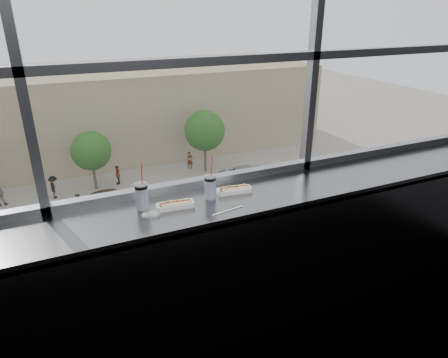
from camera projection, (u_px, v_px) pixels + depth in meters
name	position (u px, v px, depth m)	size (l,w,h in m)	color
wall_back_lower	(194.00, 250.00, 3.18)	(6.00, 6.00, 0.00)	black
window_glass	(185.00, 12.00, 2.50)	(6.00, 6.00, 0.00)	silver
window_mullions	(186.00, 12.00, 2.49)	(6.00, 0.08, 2.40)	gray
counter	(206.00, 206.00, 2.74)	(6.00, 0.55, 0.06)	gray
counter_fascia	(221.00, 289.00, 2.74)	(6.00, 0.04, 1.04)	gray
hotdog_tray_left	(175.00, 205.00, 2.65)	(0.25, 0.10, 0.06)	white
hotdog_tray_right	(234.00, 190.00, 2.87)	(0.25, 0.11, 0.06)	white
soda_cup_left	(142.00, 195.00, 2.61)	(0.09, 0.09, 0.34)	white
soda_cup_right	(210.00, 186.00, 2.76)	(0.09, 0.09, 0.32)	white
loose_straw	(228.00, 211.00, 2.61)	(0.01, 0.01, 0.23)	white
wrapper	(151.00, 214.00, 2.55)	(0.11, 0.08, 0.03)	silver
plaza_ground	(61.00, 138.00, 44.19)	(120.00, 120.00, 0.00)	gray
street_asphalt	(87.00, 243.00, 24.49)	(80.00, 10.00, 0.06)	black
far_sidewalk	(74.00, 192.00, 31.20)	(80.00, 6.00, 0.04)	gray
far_building	(58.00, 114.00, 38.00)	(50.00, 14.00, 8.00)	#988965
car_far_b	(112.00, 197.00, 28.33)	(5.52, 2.30, 1.84)	brown
car_far_c	(249.00, 172.00, 32.45)	(5.72, 2.38, 1.91)	#B5B5B0
car_near_e	(298.00, 215.00, 25.46)	(6.37, 2.66, 2.12)	#453E8F
car_near_d	(215.00, 237.00, 23.36)	(5.51, 2.29, 1.84)	beige
car_near_c	(94.00, 264.00, 20.73)	(6.09, 2.54, 2.03)	#B4293F
pedestrian_b	(53.00, 185.00, 29.88)	(0.94, 0.71, 2.12)	#66605B
pedestrian_d	(190.00, 159.00, 35.42)	(0.84, 0.63, 1.88)	#66605B
pedestrian_c	(118.00, 173.00, 32.32)	(0.85, 0.64, 1.92)	#66605B
tree_center	(91.00, 151.00, 30.55)	(3.05, 3.05, 4.76)	#47382B
tree_right	(205.00, 131.00, 33.90)	(3.49, 3.49, 5.45)	#47382B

